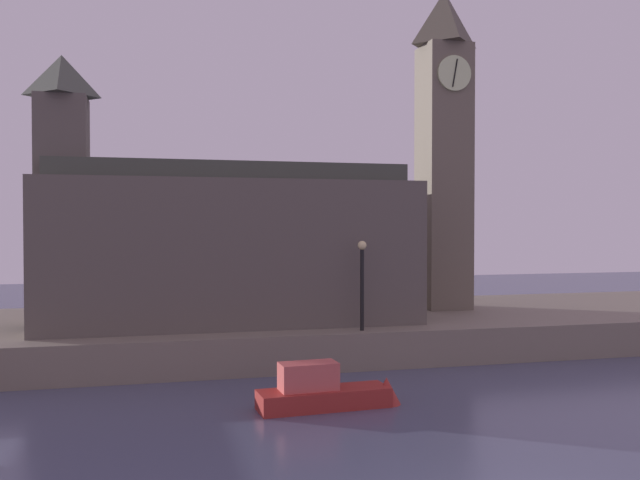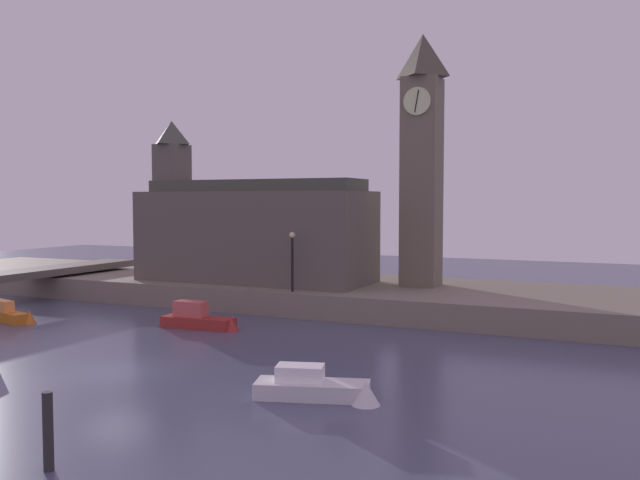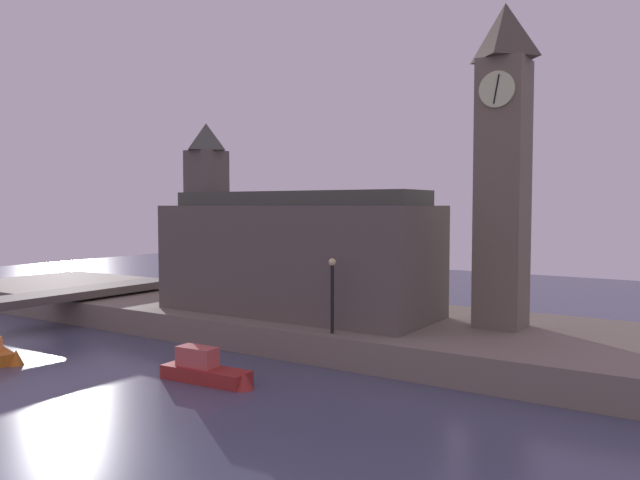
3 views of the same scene
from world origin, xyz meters
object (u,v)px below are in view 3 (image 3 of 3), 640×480
(streetlamp, at_px, (332,286))
(boat_dinghy_red, at_px, (212,372))
(clock_tower, at_px, (503,162))
(parliament_hall, at_px, (290,252))

(streetlamp, xyz_separation_m, boat_dinghy_red, (-2.66, -5.52, -3.30))
(clock_tower, distance_m, boat_dinghy_red, 17.35)
(streetlamp, bearing_deg, boat_dinghy_red, -115.72)
(clock_tower, relative_size, parliament_hall, 1.00)
(parliament_hall, bearing_deg, boat_dinghy_red, -74.36)
(boat_dinghy_red, bearing_deg, streetlamp, 64.28)
(parliament_hall, height_order, boat_dinghy_red, parliament_hall)
(parliament_hall, relative_size, boat_dinghy_red, 3.35)
(clock_tower, bearing_deg, boat_dinghy_red, -127.69)
(streetlamp, bearing_deg, parliament_hall, 143.53)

